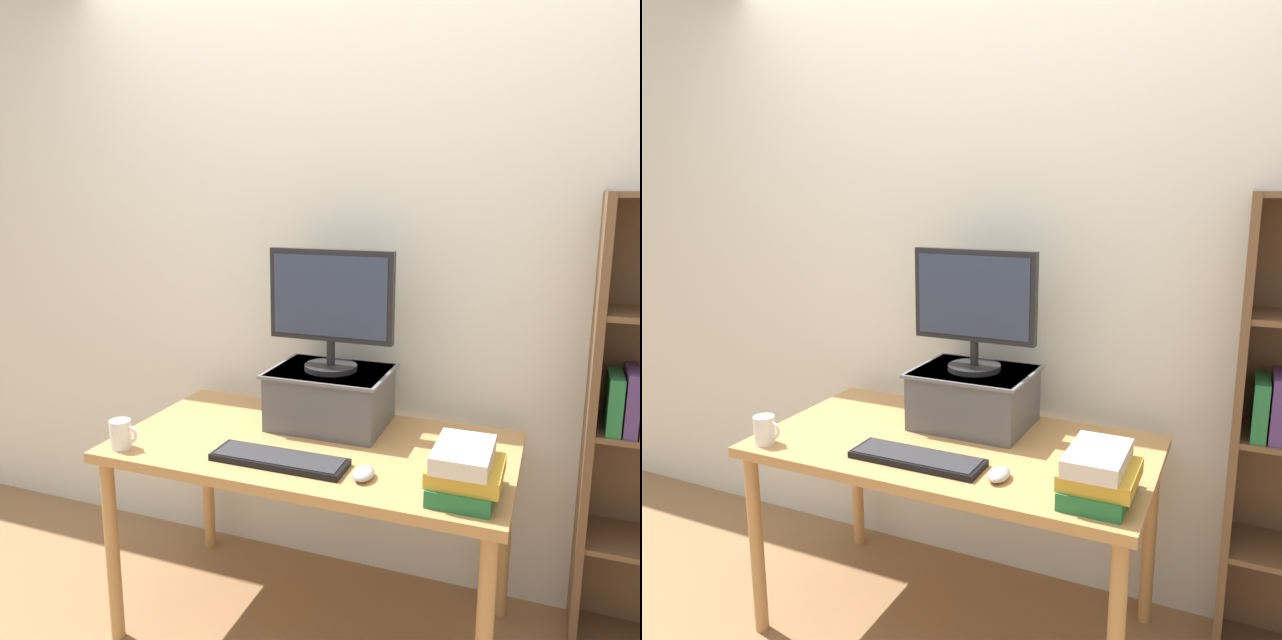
{
  "view_description": "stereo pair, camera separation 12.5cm",
  "coord_description": "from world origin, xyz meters",
  "views": [
    {
      "loc": [
        0.78,
        -1.95,
        1.62
      ],
      "look_at": [
        -0.01,
        0.07,
        1.18
      ],
      "focal_mm": 35.0,
      "sensor_mm": 36.0,
      "label": 1
    },
    {
      "loc": [
        0.9,
        -1.9,
        1.62
      ],
      "look_at": [
        -0.01,
        0.07,
        1.18
      ],
      "focal_mm": 35.0,
      "sensor_mm": 36.0,
      "label": 2
    }
  ],
  "objects": [
    {
      "name": "ground_plane",
      "position": [
        0.0,
        0.0,
        0.0
      ],
      "size": [
        12.0,
        12.0,
        0.0
      ],
      "primitive_type": "plane",
      "color": "olive"
    },
    {
      "name": "back_wall",
      "position": [
        0.0,
        0.49,
        1.3
      ],
      "size": [
        7.0,
        0.08,
        2.6
      ],
      "color": "silver",
      "rests_on": "ground_plane"
    },
    {
      "name": "desk",
      "position": [
        0.0,
        0.0,
        0.67
      ],
      "size": [
        1.41,
        0.75,
        0.74
      ],
      "color": "#B7844C",
      "rests_on": "ground_plane"
    },
    {
      "name": "riser_box",
      "position": [
        -0.01,
        0.19,
        0.86
      ],
      "size": [
        0.45,
        0.36,
        0.22
      ],
      "color": "#515156",
      "rests_on": "desk"
    },
    {
      "name": "computer_monitor",
      "position": [
        -0.01,
        0.19,
        1.22
      ],
      "size": [
        0.48,
        0.2,
        0.46
      ],
      "color": "black",
      "rests_on": "riser_box"
    },
    {
      "name": "keyboard",
      "position": [
        -0.04,
        -0.2,
        0.76
      ],
      "size": [
        0.46,
        0.14,
        0.02
      ],
      "color": "black",
      "rests_on": "desk"
    },
    {
      "name": "computer_mouse",
      "position": [
        0.25,
        -0.22,
        0.76
      ],
      "size": [
        0.06,
        0.1,
        0.04
      ],
      "color": "#99999E",
      "rests_on": "desk"
    },
    {
      "name": "book_stack",
      "position": [
        0.56,
        -0.21,
        0.82
      ],
      "size": [
        0.21,
        0.26,
        0.15
      ],
      "color": "#236B38",
      "rests_on": "desk"
    },
    {
      "name": "coffee_mug",
      "position": [
        -0.61,
        -0.29,
        0.8
      ],
      "size": [
        0.11,
        0.07,
        0.1
      ],
      "color": "white",
      "rests_on": "desk"
    }
  ]
}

